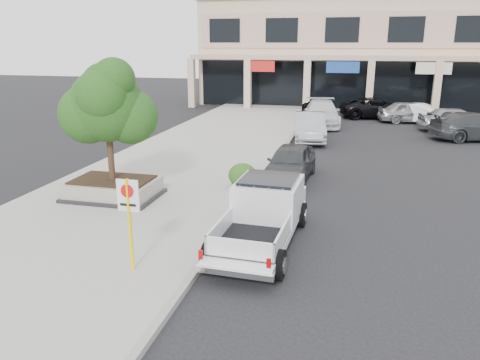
# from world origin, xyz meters

# --- Properties ---
(ground) EXTENTS (120.00, 120.00, 0.00)m
(ground) POSITION_xyz_m (0.00, 0.00, 0.00)
(ground) COLOR black
(ground) RESTS_ON ground
(sidewalk) EXTENTS (8.00, 52.00, 0.15)m
(sidewalk) POSITION_xyz_m (-5.50, 6.00, 0.07)
(sidewalk) COLOR gray
(sidewalk) RESTS_ON ground
(curb) EXTENTS (0.20, 52.00, 0.15)m
(curb) POSITION_xyz_m (-1.55, 6.00, 0.07)
(curb) COLOR gray
(curb) RESTS_ON ground
(strip_mall) EXTENTS (40.55, 12.43, 9.50)m
(strip_mall) POSITION_xyz_m (8.00, 33.93, 4.75)
(strip_mall) COLOR tan
(strip_mall) RESTS_ON ground
(planter) EXTENTS (3.20, 2.20, 0.68)m
(planter) POSITION_xyz_m (-6.21, 2.22, 0.48)
(planter) COLOR black
(planter) RESTS_ON sidewalk
(planter_tree) EXTENTS (2.90, 2.55, 4.00)m
(planter_tree) POSITION_xyz_m (-6.08, 2.38, 3.41)
(planter_tree) COLOR #312213
(planter_tree) RESTS_ON planter
(no_parking_sign) EXTENTS (0.55, 0.09, 2.30)m
(no_parking_sign) POSITION_xyz_m (-3.02, -2.74, 1.63)
(no_parking_sign) COLOR yellow
(no_parking_sign) RESTS_ON sidewalk
(hedge) EXTENTS (1.10, 0.99, 0.93)m
(hedge) POSITION_xyz_m (-2.01, 4.49, 0.62)
(hedge) COLOR #164513
(hedge) RESTS_ON sidewalk
(pickup_truck) EXTENTS (2.21, 5.49, 1.71)m
(pickup_truck) POSITION_xyz_m (-0.35, -0.26, 0.85)
(pickup_truck) COLOR white
(pickup_truck) RESTS_ON ground
(curb_car_a) EXTENTS (1.96, 4.36, 1.45)m
(curb_car_a) POSITION_xyz_m (-0.46, 6.44, 0.73)
(curb_car_a) COLOR #303436
(curb_car_a) RESTS_ON ground
(curb_car_b) EXTENTS (2.31, 5.01, 1.59)m
(curb_car_b) POSITION_xyz_m (-0.50, 14.83, 0.80)
(curb_car_b) COLOR #9DA0A5
(curb_car_b) RESTS_ON ground
(curb_car_c) EXTENTS (2.97, 5.96, 1.66)m
(curb_car_c) POSITION_xyz_m (-0.24, 20.29, 0.83)
(curb_car_c) COLOR silver
(curb_car_c) RESTS_ON ground
(curb_car_d) EXTENTS (2.73, 5.28, 1.42)m
(curb_car_d) POSITION_xyz_m (-0.67, 21.97, 0.71)
(curb_car_d) COLOR black
(curb_car_d) RESTS_ON ground
(lot_car_a) EXTENTS (4.81, 2.63, 1.55)m
(lot_car_a) POSITION_xyz_m (8.26, 20.00, 0.78)
(lot_car_a) COLOR #94979B
(lot_car_a) RESTS_ON ground
(lot_car_b) EXTENTS (4.40, 3.01, 1.37)m
(lot_car_b) POSITION_xyz_m (6.52, 22.61, 0.69)
(lot_car_b) COLOR white
(lot_car_b) RESTS_ON ground
(lot_car_c) EXTENTS (5.87, 3.64, 1.59)m
(lot_car_c) POSITION_xyz_m (8.99, 17.24, 0.79)
(lot_car_c) COLOR #323537
(lot_car_c) RESTS_ON ground
(lot_car_d) EXTENTS (5.90, 3.72, 1.52)m
(lot_car_d) POSITION_xyz_m (3.62, 24.55, 0.76)
(lot_car_d) COLOR black
(lot_car_d) RESTS_ON ground
(lot_car_e) EXTENTS (4.73, 2.62, 1.52)m
(lot_car_e) POSITION_xyz_m (5.82, 22.87, 0.76)
(lot_car_e) COLOR #929599
(lot_car_e) RESTS_ON ground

